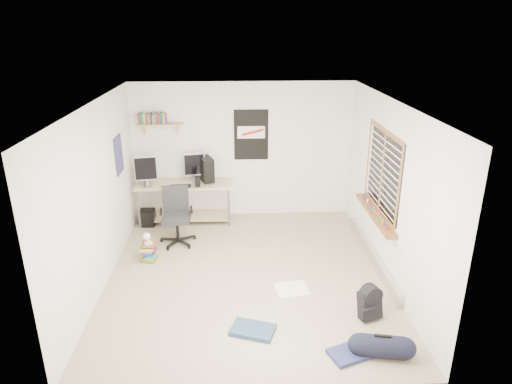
{
  "coord_description": "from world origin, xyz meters",
  "views": [
    {
      "loc": [
        -0.14,
        -5.84,
        3.49
      ],
      "look_at": [
        0.15,
        0.43,
        1.12
      ],
      "focal_mm": 32.0,
      "sensor_mm": 36.0,
      "label": 1
    }
  ],
  "objects_px": {
    "office_chair": "(177,216)",
    "book_stack": "(148,251)",
    "backpack": "(370,305)",
    "duffel_bag": "(382,345)",
    "desk": "(186,202)"
  },
  "relations": [
    {
      "from": "duffel_bag",
      "to": "book_stack",
      "type": "height_order",
      "value": "duffel_bag"
    },
    {
      "from": "book_stack",
      "to": "office_chair",
      "type": "bearing_deg",
      "value": 55.73
    },
    {
      "from": "office_chair",
      "to": "backpack",
      "type": "relative_size",
      "value": 2.71
    },
    {
      "from": "desk",
      "to": "office_chair",
      "type": "relative_size",
      "value": 1.79
    },
    {
      "from": "backpack",
      "to": "duffel_bag",
      "type": "distance_m",
      "value": 0.68
    },
    {
      "from": "office_chair",
      "to": "backpack",
      "type": "distance_m",
      "value": 3.42
    },
    {
      "from": "desk",
      "to": "book_stack",
      "type": "bearing_deg",
      "value": -113.52
    },
    {
      "from": "backpack",
      "to": "book_stack",
      "type": "height_order",
      "value": "backpack"
    },
    {
      "from": "book_stack",
      "to": "duffel_bag",
      "type": "bearing_deg",
      "value": -38.08
    },
    {
      "from": "office_chair",
      "to": "duffel_bag",
      "type": "xyz_separation_m",
      "value": [
        2.56,
        -2.87,
        -0.35
      ]
    },
    {
      "from": "office_chair",
      "to": "book_stack",
      "type": "distance_m",
      "value": 0.77
    },
    {
      "from": "office_chair",
      "to": "book_stack",
      "type": "height_order",
      "value": "office_chair"
    },
    {
      "from": "book_stack",
      "to": "backpack",
      "type": "bearing_deg",
      "value": -28.53
    },
    {
      "from": "desk",
      "to": "backpack",
      "type": "distance_m",
      "value": 4.05
    },
    {
      "from": "backpack",
      "to": "duffel_bag",
      "type": "relative_size",
      "value": 0.71
    }
  ]
}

